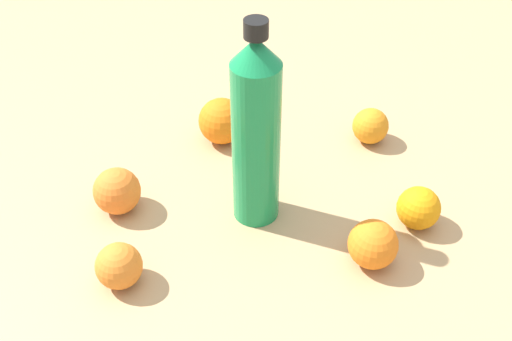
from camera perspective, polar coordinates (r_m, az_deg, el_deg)
name	(u,v)px	position (r m, az deg, el deg)	size (l,w,h in m)	color
ground_plane	(286,208)	(0.93, 2.81, -3.44)	(2.40, 2.40, 0.00)	tan
water_bottle	(256,133)	(0.83, 0.00, 3.48)	(0.07, 0.07, 0.31)	#198C4C
orange_0	(373,244)	(0.85, 10.65, -6.65)	(0.07, 0.07, 0.07)	orange
orange_1	(370,126)	(1.06, 10.43, 4.03)	(0.06, 0.06, 0.06)	orange
orange_2	(222,121)	(1.04, -3.16, 4.54)	(0.08, 0.08, 0.08)	orange
orange_3	(418,208)	(0.91, 14.65, -3.34)	(0.06, 0.06, 0.06)	orange
orange_4	(117,191)	(0.93, -12.60, -1.84)	(0.07, 0.07, 0.07)	orange
orange_5	(119,266)	(0.83, -12.44, -8.53)	(0.06, 0.06, 0.06)	orange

